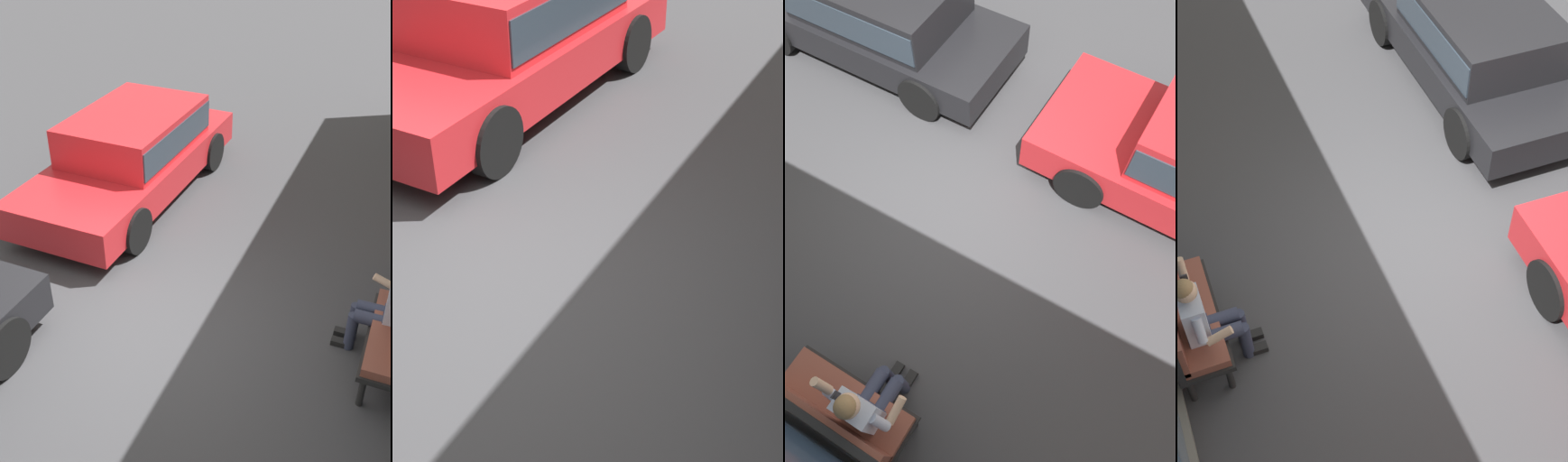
{
  "view_description": "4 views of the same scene",
  "coord_description": "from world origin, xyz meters",
  "views": [
    {
      "loc": [
        4.63,
        2.6,
        4.83
      ],
      "look_at": [
        -0.51,
        0.46,
        1.2
      ],
      "focal_mm": 45.0,
      "sensor_mm": 36.0,
      "label": 1
    },
    {
      "loc": [
        3.27,
        2.6,
        3.39
      ],
      "look_at": [
        -0.01,
        0.87,
        0.77
      ],
      "focal_mm": 55.0,
      "sensor_mm": 36.0,
      "label": 2
    },
    {
      "loc": [
        -1.89,
        2.6,
        5.25
      ],
      "look_at": [
        -0.79,
        0.67,
        0.99
      ],
      "focal_mm": 35.0,
      "sensor_mm": 36.0,
      "label": 3
    },
    {
      "loc": [
        -4.92,
        2.6,
        6.43
      ],
      "look_at": [
        -0.37,
        0.8,
        0.87
      ],
      "focal_mm": 55.0,
      "sensor_mm": 36.0,
      "label": 4
    }
  ],
  "objects": [
    {
      "name": "ground_plane",
      "position": [
        0.0,
        0.0,
        0.0
      ],
      "size": [
        60.0,
        60.0,
        0.0
      ],
      "primitive_type": "plane",
      "color": "#38383A"
    },
    {
      "name": "parked_car_near",
      "position": [
        -2.95,
        -1.67,
        0.78
      ],
      "size": [
        4.65,
        2.0,
        1.41
      ],
      "color": "red",
      "rests_on": "ground_plane"
    }
  ]
}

